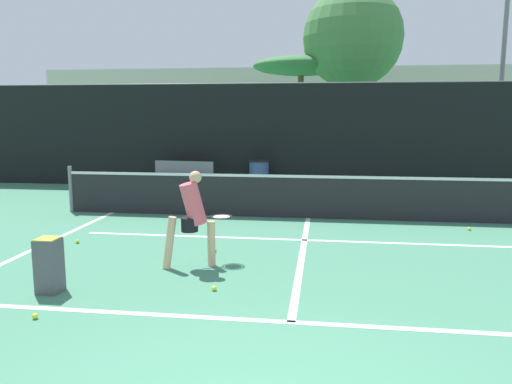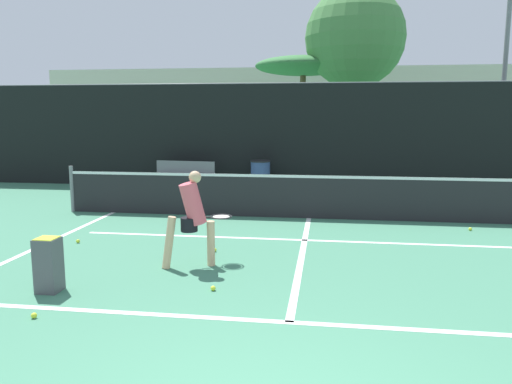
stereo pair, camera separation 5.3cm
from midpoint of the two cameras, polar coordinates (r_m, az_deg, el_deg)
court_baseline_near at (r=5.66m, az=3.76°, el=-14.62°), size 11.00×0.10×0.01m
court_service_line at (r=9.10m, az=5.40°, el=-5.49°), size 8.25×0.10×0.01m
court_center_mark at (r=8.29m, az=5.14°, el=-6.93°), size 0.10×5.57×0.01m
court_sideline_left at (r=9.60m, az=-22.98°, el=-5.41°), size 0.10×6.57×0.01m
net at (r=10.90m, az=5.88°, el=-0.37°), size 11.09×0.09×1.07m
fence_back at (r=15.13m, az=6.52°, el=6.31°), size 24.00×0.06×3.18m
player_practicing at (r=7.42m, az=-7.43°, el=-2.62°), size 1.03×0.80×1.45m
tennis_ball_scattered_0 at (r=10.65m, az=23.06°, el=-3.88°), size 0.07×0.07×0.07m
tennis_ball_scattered_1 at (r=8.34m, az=-4.93°, el=-6.62°), size 0.07×0.07×0.07m
tennis_ball_scattered_2 at (r=6.25m, az=-24.16°, el=-12.81°), size 0.07×0.07×0.07m
tennis_ball_scattered_3 at (r=6.59m, az=-5.04°, el=-10.91°), size 0.07×0.07×0.07m
tennis_ball_scattered_4 at (r=9.40m, az=-19.88°, el=-5.34°), size 0.07×0.07×0.07m
ball_hopper at (r=6.95m, az=-22.79°, el=-7.59°), size 0.28×0.28×0.71m
courtside_bench at (r=15.07m, az=-8.47°, el=2.03°), size 1.88×0.56×0.86m
trash_bin at (r=14.79m, az=0.25°, el=1.90°), size 0.60×0.60×0.90m
parked_car at (r=18.93m, az=17.15°, el=3.59°), size 1.74×4.50×1.49m
floodlight_mast at (r=19.82m, az=26.50°, el=15.91°), size 1.10×0.24×7.73m
tree_west at (r=23.77m, az=10.94°, el=16.91°), size 4.48×4.48×7.88m
tree_mid at (r=24.62m, az=5.10°, el=14.06°), size 4.58×4.58×4.97m
building_far at (r=32.72m, az=7.30°, el=9.39°), size 36.00×2.40×5.12m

